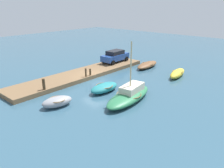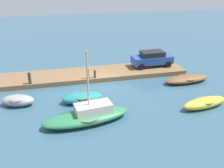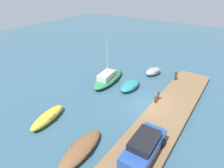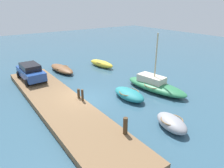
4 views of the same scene
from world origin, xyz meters
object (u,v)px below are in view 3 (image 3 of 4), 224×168
mooring_post_west (156,99)px  mooring_post_mid_west (158,96)px  dinghy_grey (153,71)px  rowboat_teal (130,85)px  rowboat_yellow (48,117)px  sailboat_green (108,78)px  parked_car (144,146)px  rowboat_brown (81,149)px  mooring_post_mid_east (176,76)px

mooring_post_west → mooring_post_mid_west: 0.65m
dinghy_grey → mooring_post_mid_west: size_ratio=2.93×
rowboat_teal → rowboat_yellow: size_ratio=0.81×
sailboat_green → mooring_post_mid_west: bearing=-106.8°
rowboat_teal → mooring_post_mid_west: size_ratio=3.43×
dinghy_grey → rowboat_yellow: bearing=178.6°
mooring_post_west → mooring_post_mid_west: size_ratio=0.81×
parked_car → sailboat_green: bearing=45.6°
rowboat_teal → mooring_post_west: (-1.70, -3.77, 0.42)m
rowboat_brown → rowboat_yellow: (1.05, 4.81, 0.06)m
rowboat_yellow → mooring_post_mid_east: (13.18, -6.86, 0.56)m
dinghy_grey → rowboat_yellow: (-13.98, 3.71, -0.02)m
dinghy_grey → rowboat_yellow: dinghy_grey is taller
rowboat_yellow → mooring_post_mid_west: mooring_post_mid_west is taller
rowboat_brown → mooring_post_west: 8.63m
rowboat_yellow → parked_car: parked_car is taller
rowboat_yellow → mooring_post_mid_east: mooring_post_mid_east is taller
mooring_post_mid_west → mooring_post_mid_east: (5.21, 0.00, 0.05)m
rowboat_yellow → parked_car: bearing=-93.2°
parked_car → mooring_post_west: bearing=15.0°
mooring_post_west → rowboat_yellow: bearing=136.9°
rowboat_brown → mooring_post_mid_east: 14.39m
mooring_post_mid_east → rowboat_yellow: bearing=152.5°
dinghy_grey → mooring_post_west: 7.37m
mooring_post_mid_east → parked_car: bearing=-171.3°
rowboat_teal → mooring_post_mid_east: (4.16, -3.77, 0.56)m
rowboat_teal → rowboat_yellow: (-9.03, 3.09, -0.00)m
rowboat_brown → rowboat_teal: 10.22m
rowboat_teal → sailboat_green: (0.03, 3.05, 0.11)m
dinghy_grey → rowboat_yellow: 14.46m
rowboat_teal → sailboat_green: 3.06m
dinghy_grey → mooring_post_west: (-6.65, -3.14, 0.40)m
mooring_post_mid_west → rowboat_brown: bearing=167.2°
mooring_post_west → mooring_post_mid_west: (0.65, 0.00, 0.09)m
dinghy_grey → sailboat_green: size_ratio=0.44×
mooring_post_west → sailboat_green: bearing=75.8°
rowboat_yellow → mooring_post_mid_east: bearing=-36.8°
rowboat_yellow → mooring_post_mid_east: 14.87m
rowboat_teal → mooring_post_west: mooring_post_west is taller
mooring_post_mid_east → parked_car: (-12.25, -1.88, 0.31)m
rowboat_teal → dinghy_grey: bearing=-7.1°
rowboat_brown → mooring_post_west: bearing=-18.6°
sailboat_green → mooring_post_mid_east: bearing=-66.7°
rowboat_brown → mooring_post_mid_west: (9.02, -2.05, 0.57)m
rowboat_brown → mooring_post_mid_west: 9.27m
dinghy_grey → rowboat_brown: dinghy_grey is taller
rowboat_brown → sailboat_green: bearing=20.5°
rowboat_teal → parked_car: bearing=-144.9°
dinghy_grey → sailboat_green: bearing=156.7°
dinghy_grey → mooring_post_mid_west: (-6.00, -3.14, 0.49)m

